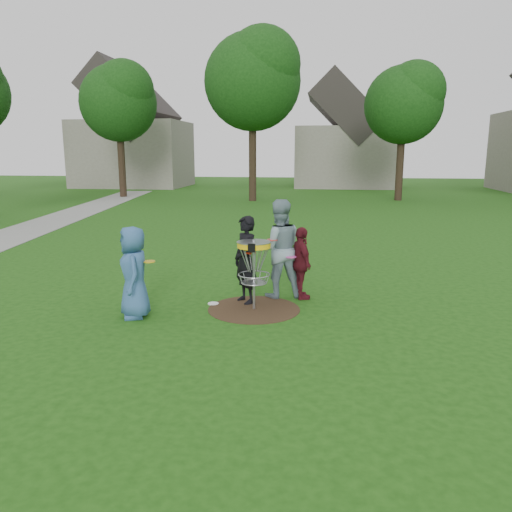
# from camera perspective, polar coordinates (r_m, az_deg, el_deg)

# --- Properties ---
(ground) EXTENTS (100.00, 100.00, 0.00)m
(ground) POSITION_cam_1_polar(r_m,az_deg,el_deg) (9.79, -0.23, -6.10)
(ground) COLOR #19470F
(ground) RESTS_ON ground
(dirt_patch) EXTENTS (1.80, 1.80, 0.01)m
(dirt_patch) POSITION_cam_1_polar(r_m,az_deg,el_deg) (9.79, -0.23, -6.07)
(dirt_patch) COLOR #47331E
(dirt_patch) RESTS_ON ground
(concrete_path) EXTENTS (7.75, 39.92, 0.02)m
(concrete_path) POSITION_cam_1_polar(r_m,az_deg,el_deg) (20.80, -25.39, 2.41)
(concrete_path) COLOR #9E9E99
(concrete_path) RESTS_ON ground
(player_blue) EXTENTS (0.82, 0.98, 1.70)m
(player_blue) POSITION_cam_1_polar(r_m,az_deg,el_deg) (9.40, -13.77, -1.83)
(player_blue) COLOR #356094
(player_blue) RESTS_ON ground
(player_black) EXTENTS (0.74, 0.77, 1.77)m
(player_black) POSITION_cam_1_polar(r_m,az_deg,el_deg) (10.00, -1.18, -0.45)
(player_black) COLOR black
(player_black) RESTS_ON ground
(player_grey) EXTENTS (1.18, 1.03, 2.06)m
(player_grey) POSITION_cam_1_polar(r_m,az_deg,el_deg) (10.41, 2.61, 0.85)
(player_grey) COLOR #7D97A1
(player_grey) RESTS_ON ground
(player_maroon) EXTENTS (0.70, 0.96, 1.51)m
(player_maroon) POSITION_cam_1_polar(r_m,az_deg,el_deg) (10.34, 5.17, -0.83)
(player_maroon) COLOR #58141D
(player_maroon) RESTS_ON ground
(disc_on_grass) EXTENTS (0.22, 0.22, 0.02)m
(disc_on_grass) POSITION_cam_1_polar(r_m,az_deg,el_deg) (10.15, -4.91, -5.44)
(disc_on_grass) COLOR white
(disc_on_grass) RESTS_ON ground
(disc_golf_basket) EXTENTS (0.66, 0.67, 1.38)m
(disc_golf_basket) POSITION_cam_1_polar(r_m,az_deg,el_deg) (9.53, -0.24, -0.26)
(disc_golf_basket) COLOR #9EA0A5
(disc_golf_basket) RESTS_ON ground
(held_discs) EXTENTS (2.74, 1.55, 0.36)m
(held_discs) POSITION_cam_1_polar(r_m,az_deg,el_deg) (9.77, -1.51, 0.41)
(held_discs) COLOR yellow
(held_discs) RESTS_ON ground
(tree_row) EXTENTS (51.20, 17.42, 9.90)m
(tree_row) POSITION_cam_1_polar(r_m,az_deg,el_deg) (30.08, 6.21, 17.91)
(tree_row) COLOR #38281C
(tree_row) RESTS_ON ground
(house_row) EXTENTS (44.50, 10.65, 11.62)m
(house_row) POSITION_cam_1_polar(r_m,az_deg,el_deg) (42.46, 12.59, 13.14)
(house_row) COLOR gray
(house_row) RESTS_ON ground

